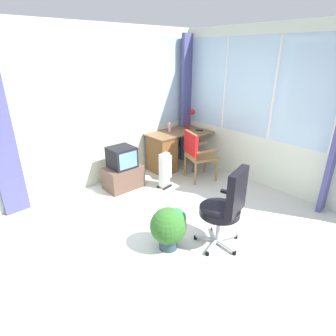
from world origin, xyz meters
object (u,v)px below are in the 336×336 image
object	(u,v)px
tv_on_stand	(123,170)
potted_plant	(169,226)
tv_remote	(199,130)
desk_lamp	(192,116)
space_heater	(165,170)
office_chair	(227,204)
spray_bottle	(170,127)
wooden_armchair	(195,150)
desk	(164,152)

from	to	relation	value
tv_on_stand	potted_plant	distance (m)	1.84
tv_remote	tv_on_stand	world-z (taller)	tv_remote
desk_lamp	tv_remote	bearing A→B (deg)	-96.33
tv_on_stand	space_heater	bearing A→B (deg)	-38.56
office_chair	tv_on_stand	size ratio (longest dim) A/B	1.39
desk_lamp	spray_bottle	xyz separation A→B (m)	(-0.53, 0.10, -0.16)
wooden_armchair	potted_plant	size ratio (longest dim) A/B	1.72
wooden_armchair	space_heater	size ratio (longest dim) A/B	1.46
desk_lamp	wooden_armchair	size ratio (longest dim) A/B	0.43
tv_remote	desk_lamp	bearing A→B (deg)	56.73
desk_lamp	space_heater	world-z (taller)	desk_lamp
potted_plant	tv_on_stand	bearing A→B (deg)	75.25
tv_remote	spray_bottle	world-z (taller)	spray_bottle
desk_lamp	spray_bottle	size ratio (longest dim) A/B	1.88
tv_remote	wooden_armchair	size ratio (longest dim) A/B	0.16
desk	office_chair	size ratio (longest dim) A/B	1.14
desk	office_chair	xyz separation A→B (m)	(-0.98, -2.32, 0.19)
space_heater	office_chair	bearing A→B (deg)	-106.69
wooden_armchair	space_heater	distance (m)	0.67
tv_remote	spray_bottle	distance (m)	0.62
desk_lamp	space_heater	distance (m)	1.53
tv_remote	office_chair	bearing A→B (deg)	-156.88
desk	space_heater	world-z (taller)	desk
tv_remote	spray_bottle	xyz separation A→B (m)	(-0.51, 0.35, 0.09)
desk	wooden_armchair	world-z (taller)	wooden_armchair
desk	spray_bottle	bearing A→B (deg)	20.13
office_chair	space_heater	bearing A→B (deg)	73.31
desk_lamp	office_chair	distance (m)	2.93
wooden_armchair	desk	bearing A→B (deg)	101.70
wooden_armchair	tv_on_stand	xyz separation A→B (m)	(-1.20, 0.61, -0.26)
desk	tv_remote	size ratio (longest dim) A/B	8.08
desk	office_chair	world-z (taller)	office_chair
tv_remote	wooden_armchair	distance (m)	0.77
wooden_armchair	desk_lamp	bearing A→B (deg)	48.87
tv_remote	potted_plant	distance (m)	2.83
desk	potted_plant	xyz separation A→B (m)	(-1.51, -1.90, -0.09)
spray_bottle	space_heater	size ratio (longest dim) A/B	0.34
potted_plant	office_chair	bearing A→B (deg)	-37.94
desk_lamp	potted_plant	world-z (taller)	desk_lamp
desk_lamp	potted_plant	distance (m)	3.05
desk	tv_on_stand	distance (m)	1.06
tv_remote	spray_bottle	size ratio (longest dim) A/B	0.69
office_chair	potted_plant	bearing A→B (deg)	142.06
spray_bottle	tv_on_stand	distance (m)	1.41
tv_remote	potted_plant	size ratio (longest dim) A/B	0.28
desk	desk_lamp	size ratio (longest dim) A/B	2.98
space_heater	tv_remote	bearing A→B (deg)	15.17
wooden_armchair	office_chair	xyz separation A→B (m)	(-1.12, -1.59, 0.01)
tv_on_stand	space_heater	size ratio (longest dim) A/B	1.18
desk_lamp	tv_on_stand	distance (m)	1.95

